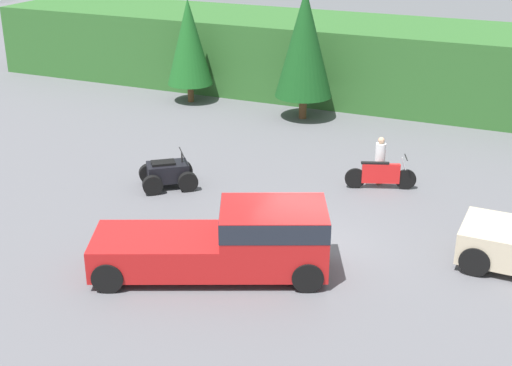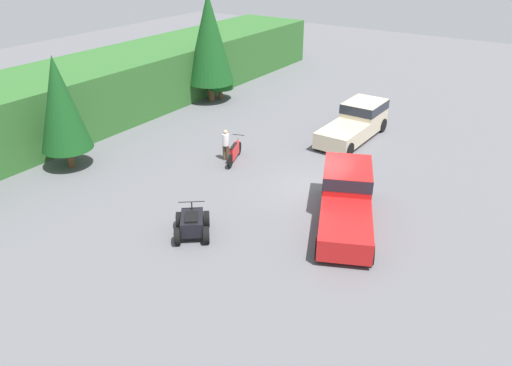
{
  "view_description": "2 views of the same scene",
  "coord_description": "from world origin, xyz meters",
  "px_view_note": "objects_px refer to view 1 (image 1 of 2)",
  "views": [
    {
      "loc": [
        5.73,
        -16.45,
        9.2
      ],
      "look_at": [
        -2.32,
        1.82,
        0.95
      ],
      "focal_mm": 50.0,
      "sensor_mm": 36.0,
      "label": 1
    },
    {
      "loc": [
        -18.0,
        -8.65,
        10.57
      ],
      "look_at": [
        -2.32,
        1.82,
        0.95
      ],
      "focal_mm": 35.0,
      "sensor_mm": 36.0,
      "label": 2
    }
  ],
  "objects_px": {
    "rider_person": "(380,159)",
    "dirt_bike": "(381,175)",
    "quad_atv": "(168,174)",
    "pickup_truck_red": "(234,239)"
  },
  "relations": [
    {
      "from": "rider_person",
      "to": "dirt_bike",
      "type": "bearing_deg",
      "value": -84.84
    },
    {
      "from": "dirt_bike",
      "to": "quad_atv",
      "type": "relative_size",
      "value": 1.0
    },
    {
      "from": "pickup_truck_red",
      "to": "quad_atv",
      "type": "bearing_deg",
      "value": 112.16
    },
    {
      "from": "pickup_truck_red",
      "to": "quad_atv",
      "type": "xyz_separation_m",
      "value": [
        -4.51,
        4.33,
        -0.5
      ]
    },
    {
      "from": "dirt_bike",
      "to": "pickup_truck_red",
      "type": "bearing_deg",
      "value": -126.35
    },
    {
      "from": "pickup_truck_red",
      "to": "rider_person",
      "type": "bearing_deg",
      "value": 52.16
    },
    {
      "from": "pickup_truck_red",
      "to": "rider_person",
      "type": "xyz_separation_m",
      "value": [
        1.84,
        7.46,
        -0.08
      ]
    },
    {
      "from": "pickup_truck_red",
      "to": "rider_person",
      "type": "distance_m",
      "value": 7.68
    },
    {
      "from": "rider_person",
      "to": "quad_atv",
      "type": "bearing_deg",
      "value": -169.39
    },
    {
      "from": "quad_atv",
      "to": "rider_person",
      "type": "distance_m",
      "value": 7.09
    }
  ]
}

